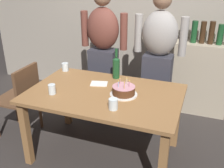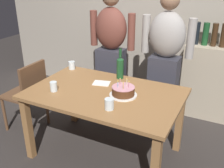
# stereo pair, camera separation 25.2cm
# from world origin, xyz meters

# --- Properties ---
(ground_plane) EXTENTS (10.00, 10.00, 0.00)m
(ground_plane) POSITION_xyz_m (0.00, 0.00, 0.00)
(ground_plane) COLOR #332D2B
(back_wall) EXTENTS (5.20, 0.10, 2.60)m
(back_wall) POSITION_xyz_m (0.00, 1.55, 1.30)
(back_wall) COLOR #9E9384
(back_wall) RESTS_ON ground_plane
(dining_table) EXTENTS (1.50, 0.96, 0.74)m
(dining_table) POSITION_xyz_m (0.00, 0.00, 0.64)
(dining_table) COLOR olive
(dining_table) RESTS_ON ground_plane
(birthday_cake) EXTENTS (0.27, 0.27, 0.16)m
(birthday_cake) POSITION_xyz_m (0.20, 0.01, 0.78)
(birthday_cake) COLOR white
(birthday_cake) RESTS_ON dining_table
(water_glass_near) EXTENTS (0.08, 0.08, 0.09)m
(water_glass_near) POSITION_xyz_m (-0.66, 0.39, 0.79)
(water_glass_near) COLOR silver
(water_glass_near) RESTS_ON dining_table
(water_glass_far) EXTENTS (0.08, 0.08, 0.10)m
(water_glass_far) POSITION_xyz_m (0.20, -0.28, 0.79)
(water_glass_far) COLOR silver
(water_glass_far) RESTS_ON dining_table
(water_glass_side) EXTENTS (0.07, 0.07, 0.10)m
(water_glass_side) POSITION_xyz_m (-0.46, -0.21, 0.79)
(water_glass_side) COLOR silver
(water_glass_side) RESTS_ON dining_table
(wine_bottle) EXTENTS (0.08, 0.08, 0.33)m
(wine_bottle) POSITION_xyz_m (-0.02, 0.39, 0.87)
(wine_bottle) COLOR #194723
(wine_bottle) RESTS_ON dining_table
(napkin_stack) EXTENTS (0.20, 0.17, 0.01)m
(napkin_stack) POSITION_xyz_m (-0.13, 0.17, 0.74)
(napkin_stack) COLOR white
(napkin_stack) RESTS_ON dining_table
(person_man_bearded) EXTENTS (0.61, 0.27, 1.66)m
(person_man_bearded) POSITION_xyz_m (-0.34, 0.81, 0.87)
(person_man_bearded) COLOR #33333D
(person_man_bearded) RESTS_ON ground_plane
(person_woman_cardigan) EXTENTS (0.61, 0.27, 1.66)m
(person_woman_cardigan) POSITION_xyz_m (0.36, 0.81, 0.87)
(person_woman_cardigan) COLOR #33333D
(person_woman_cardigan) RESTS_ON ground_plane
(dining_chair) EXTENTS (0.42, 0.42, 0.87)m
(dining_chair) POSITION_xyz_m (-1.04, 0.02, 0.52)
(dining_chair) COLOR brown
(dining_chair) RESTS_ON ground_plane
(shelf_cabinet) EXTENTS (0.74, 0.30, 1.27)m
(shelf_cabinet) POSITION_xyz_m (0.86, 1.33, 0.51)
(shelf_cabinet) COLOR tan
(shelf_cabinet) RESTS_ON ground_plane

